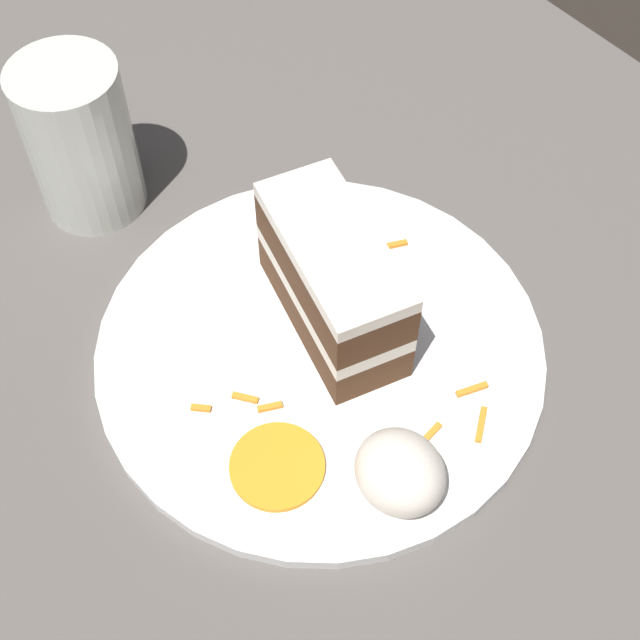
{
  "coord_description": "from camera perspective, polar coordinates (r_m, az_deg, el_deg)",
  "views": [
    {
      "loc": [
        0.32,
        -0.17,
        0.54
      ],
      "look_at": [
        0.06,
        0.03,
        0.07
      ],
      "focal_mm": 50.0,
      "sensor_mm": 36.0,
      "label": 1
    }
  ],
  "objects": [
    {
      "name": "dining_table",
      "position": [
        0.64,
        -4.94,
        -0.77
      ],
      "size": [
        1.17,
        0.87,
        0.03
      ],
      "primitive_type": "cube",
      "color": "#56514C",
      "rests_on": "ground"
    },
    {
      "name": "plate",
      "position": [
        0.6,
        -0.0,
        -1.85
      ],
      "size": [
        0.3,
        0.3,
        0.01
      ],
      "primitive_type": "cylinder",
      "color": "white",
      "rests_on": "dining_table"
    },
    {
      "name": "orange_garnish",
      "position": [
        0.55,
        -2.76,
        -9.33
      ],
      "size": [
        0.06,
        0.06,
        0.0
      ],
      "primitive_type": "cylinder",
      "color": "orange",
      "rests_on": "plate"
    },
    {
      "name": "cake_slice",
      "position": [
        0.58,
        0.85,
        2.55
      ],
      "size": [
        0.14,
        0.08,
        0.08
      ],
      "rotation": [
        0.0,
        0.0,
        1.34
      ],
      "color": "#4C2D19",
      "rests_on": "plate"
    },
    {
      "name": "cream_dollop",
      "position": [
        0.53,
        5.26,
        -9.6
      ],
      "size": [
        0.06,
        0.05,
        0.04
      ],
      "primitive_type": "ellipsoid",
      "color": "silver",
      "rests_on": "plate"
    },
    {
      "name": "ground_plane",
      "position": [
        0.65,
        -4.84,
        -1.56
      ],
      "size": [
        6.0,
        6.0,
        0.0
      ],
      "primitive_type": "plane",
      "color": "black",
      "rests_on": "ground"
    },
    {
      "name": "drinking_glass",
      "position": [
        0.68,
        -14.95,
        10.53
      ],
      "size": [
        0.08,
        0.08,
        0.12
      ],
      "color": "beige",
      "rests_on": "dining_table"
    },
    {
      "name": "carrot_shreds_scatter",
      "position": [
        0.58,
        3.62,
        -3.97
      ],
      "size": [
        0.16,
        0.2,
        0.0
      ],
      "color": "orange",
      "rests_on": "plate"
    }
  ]
}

